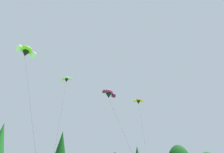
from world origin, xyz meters
TOP-DOWN VIEW (x-y plane):
  - parafoil_kite_high_white at (-7.51, 39.09)m, footprint 4.26×21.14m
  - parafoil_kite_mid_orange at (6.99, 37.53)m, footprint 3.14×13.20m
  - parafoil_kite_far_lime_white at (-12.39, 27.82)m, footprint 9.29×10.61m
  - parafoil_kite_low_magenta at (0.90, 32.95)m, footprint 5.50×9.55m

SIDE VIEW (x-z plane):
  - parafoil_kite_low_magenta at x=0.90m, z-range 9.29..26.22m
  - parafoil_kite_mid_orange at x=6.99m, z-range 9.82..27.29m
  - parafoil_kite_far_lime_white at x=-12.39m, z-range 11.13..32.85m
  - parafoil_kite_high_white at x=-7.51m, z-range 12.10..35.18m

